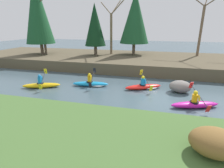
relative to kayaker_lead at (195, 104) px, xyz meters
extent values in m
plane|color=#425660|center=(-1.81, 0.84, -0.22)|extent=(90.00, 90.00, 0.00)
cube|color=brown|center=(-1.81, 10.00, 0.31)|extent=(44.00, 9.45, 1.06)
cylinder|color=brown|center=(-15.92, 9.08, 1.48)|extent=(0.36, 0.36, 1.28)
cone|color=#194C28|center=(-15.92, 9.08, 5.84)|extent=(3.30, 3.30, 7.43)
cylinder|color=brown|center=(-9.30, 9.92, 1.38)|extent=(0.36, 0.36, 1.09)
cone|color=#0F3319|center=(-9.30, 9.92, 4.23)|extent=(2.40, 2.40, 4.61)
cylinder|color=brown|center=(-4.99, 11.42, 1.51)|extent=(0.36, 0.36, 1.34)
cone|color=#194C28|center=(-4.99, 11.42, 5.03)|extent=(3.36, 3.36, 5.70)
cylinder|color=brown|center=(-15.44, 9.12, 3.82)|extent=(0.28, 0.28, 5.97)
cylinder|color=#7A664C|center=(-7.71, 11.18, 3.18)|extent=(0.28, 0.28, 4.69)
cylinder|color=#7A664C|center=(-8.52, 11.86, 6.12)|extent=(1.74, 1.48, 1.57)
cylinder|color=#7A664C|center=(-6.86, 10.46, 6.02)|extent=(1.82, 1.55, 1.38)
cylinder|color=#7A664C|center=(-7.37, 12.11, 6.21)|extent=(0.80, 1.96, 1.74)
cylinder|color=brown|center=(2.27, 12.18, 3.55)|extent=(0.28, 0.28, 5.42)
ellipsoid|color=brown|center=(-0.51, -4.99, 0.99)|extent=(1.43, 1.19, 0.77)
ellipsoid|color=#C61999|center=(-0.02, -0.01, -0.05)|extent=(2.75, 1.43, 0.34)
cone|color=#C61999|center=(1.15, 0.39, -0.03)|extent=(0.40, 0.30, 0.20)
cylinder|color=black|center=(-0.07, -0.02, 0.09)|extent=(0.61, 0.61, 0.08)
cylinder|color=yellow|center=(-0.07, -0.02, 0.34)|extent=(0.38, 0.38, 0.42)
sphere|color=yellow|center=(-0.07, -0.02, 0.67)|extent=(0.29, 0.29, 0.23)
cylinder|color=yellow|center=(-0.05, 0.24, 0.43)|extent=(0.16, 0.24, 0.35)
cylinder|color=yellow|center=(0.10, -0.22, 0.43)|extent=(0.16, 0.24, 0.35)
cylinder|color=black|center=(0.15, 0.05, 0.47)|extent=(0.64, 1.83, 0.65)
cube|color=red|center=(-0.15, 0.95, 0.78)|extent=(0.24, 0.21, 0.41)
cube|color=red|center=(0.45, -0.85, 0.16)|extent=(0.24, 0.21, 0.41)
ellipsoid|color=red|center=(-3.06, 2.32, -0.05)|extent=(2.68, 1.74, 0.34)
cone|color=red|center=(-1.95, 2.87, -0.03)|extent=(0.40, 0.33, 0.20)
cylinder|color=black|center=(-3.10, 2.30, 0.09)|extent=(0.64, 0.64, 0.08)
cylinder|color=#1984CC|center=(-3.10, 2.30, 0.34)|extent=(0.40, 0.40, 0.42)
sphere|color=yellow|center=(-3.10, 2.30, 0.67)|extent=(0.31, 0.31, 0.23)
cylinder|color=#1984CC|center=(-3.12, 2.56, 0.43)|extent=(0.18, 0.24, 0.35)
cylinder|color=#1984CC|center=(-2.91, 2.13, 0.43)|extent=(0.18, 0.24, 0.35)
cylinder|color=black|center=(-2.90, 2.40, 0.47)|extent=(0.88, 1.73, 0.65)
cube|color=yellow|center=(-3.32, 3.25, 0.78)|extent=(0.25, 0.23, 0.41)
cube|color=yellow|center=(-2.47, 1.55, 0.16)|extent=(0.25, 0.23, 0.41)
ellipsoid|color=white|center=(-2.57, 2.57, -0.13)|extent=(1.30, 1.12, 0.18)
ellipsoid|color=#1993D6|center=(-7.00, 2.03, -0.05)|extent=(2.76, 1.06, 0.34)
cone|color=#1993D6|center=(-5.78, 2.24, -0.03)|extent=(0.38, 0.26, 0.20)
cylinder|color=black|center=(-7.05, 2.02, 0.09)|extent=(0.56, 0.56, 0.08)
cylinder|color=yellow|center=(-7.05, 2.02, 0.34)|extent=(0.35, 0.35, 0.42)
sphere|color=yellow|center=(-7.05, 2.02, 0.67)|extent=(0.27, 0.27, 0.23)
cylinder|color=yellow|center=(-7.00, 2.27, 0.43)|extent=(0.13, 0.24, 0.35)
cylinder|color=yellow|center=(-6.91, 1.80, 0.43)|extent=(0.13, 0.24, 0.35)
cylinder|color=black|center=(-6.83, 2.06, 0.47)|extent=(0.37, 1.89, 0.65)
cube|color=black|center=(-6.99, 2.99, 0.78)|extent=(0.22, 0.19, 0.41)
cube|color=black|center=(-6.66, 1.12, 0.16)|extent=(0.22, 0.19, 0.41)
ellipsoid|color=white|center=(-6.46, 2.12, -0.13)|extent=(1.20, 0.88, 0.18)
ellipsoid|color=yellow|center=(-10.40, 0.80, -0.05)|extent=(2.73, 1.55, 0.34)
cone|color=yellow|center=(-9.24, 1.26, -0.03)|extent=(0.40, 0.31, 0.20)
cylinder|color=black|center=(-10.45, 0.79, 0.09)|extent=(0.62, 0.62, 0.08)
cylinder|color=#1984CC|center=(-10.45, 0.79, 0.34)|extent=(0.39, 0.39, 0.42)
sphere|color=#1E89D1|center=(-10.45, 0.79, 0.67)|extent=(0.30, 0.30, 0.23)
cylinder|color=#1984CC|center=(-10.44, 1.05, 0.43)|extent=(0.17, 0.24, 0.35)
cylinder|color=#1984CC|center=(-10.26, 0.60, 0.43)|extent=(0.17, 0.24, 0.35)
cylinder|color=black|center=(-10.23, 0.87, 0.47)|extent=(0.73, 1.79, 0.65)
cube|color=yellow|center=(-10.58, 1.75, 0.78)|extent=(0.24, 0.22, 0.41)
cube|color=yellow|center=(-9.88, -0.02, 0.16)|extent=(0.24, 0.22, 0.41)
ellipsoid|color=slate|center=(-0.56, 2.31, 0.19)|extent=(1.46, 1.14, 0.83)
camera|label=1|loc=(-2.33, -9.76, 4.14)|focal=28.00mm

